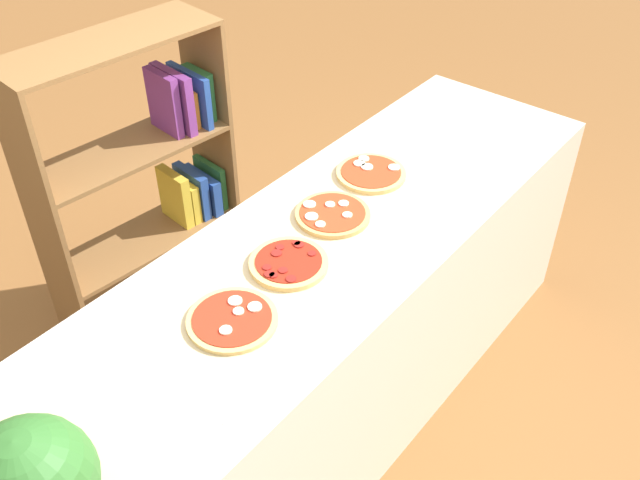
{
  "coord_description": "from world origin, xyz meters",
  "views": [
    {
      "loc": [
        -1.43,
        -1.15,
        2.4
      ],
      "look_at": [
        0.0,
        0.0,
        0.92
      ],
      "focal_mm": 39.86,
      "sensor_mm": 36.0,
      "label": 1
    }
  ],
  "objects_px": {
    "pizza_mozzarella_0": "(232,319)",
    "pizza_pepperoni_1": "(289,263)",
    "pizza_mozzarella_2": "(332,214)",
    "bookshelf": "(162,194)",
    "pizza_mozzarella_3": "(371,173)"
  },
  "relations": [
    {
      "from": "pizza_mozzarella_0",
      "to": "pizza_pepperoni_1",
      "type": "height_order",
      "value": "pizza_pepperoni_1"
    },
    {
      "from": "pizza_mozzarella_2",
      "to": "pizza_pepperoni_1",
      "type": "bearing_deg",
      "value": -170.0
    },
    {
      "from": "bookshelf",
      "to": "pizza_mozzarella_2",
      "type": "bearing_deg",
      "value": -86.75
    },
    {
      "from": "bookshelf",
      "to": "pizza_mozzarella_0",
      "type": "bearing_deg",
      "value": -118.84
    },
    {
      "from": "pizza_mozzarella_3",
      "to": "bookshelf",
      "type": "bearing_deg",
      "value": 112.37
    },
    {
      "from": "pizza_mozzarella_0",
      "to": "pizza_pepperoni_1",
      "type": "bearing_deg",
      "value": 6.88
    },
    {
      "from": "pizza_mozzarella_2",
      "to": "bookshelf",
      "type": "height_order",
      "value": "bookshelf"
    },
    {
      "from": "pizza_mozzarella_3",
      "to": "bookshelf",
      "type": "distance_m",
      "value": 0.95
    },
    {
      "from": "pizza_mozzarella_0",
      "to": "pizza_pepperoni_1",
      "type": "xyz_separation_m",
      "value": [
        0.29,
        0.04,
        0.0
      ]
    },
    {
      "from": "pizza_mozzarella_2",
      "to": "pizza_mozzarella_3",
      "type": "relative_size",
      "value": 1.0
    },
    {
      "from": "pizza_mozzarella_0",
      "to": "pizza_mozzarella_2",
      "type": "bearing_deg",
      "value": 8.45
    },
    {
      "from": "pizza_pepperoni_1",
      "to": "bookshelf",
      "type": "height_order",
      "value": "bookshelf"
    },
    {
      "from": "pizza_pepperoni_1",
      "to": "bookshelf",
      "type": "xyz_separation_m",
      "value": [
        0.24,
        0.94,
        -0.28
      ]
    },
    {
      "from": "pizza_mozzarella_0",
      "to": "pizza_mozzarella_3",
      "type": "relative_size",
      "value": 1.03
    },
    {
      "from": "pizza_mozzarella_2",
      "to": "pizza_mozzarella_0",
      "type": "bearing_deg",
      "value": -171.55
    }
  ]
}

